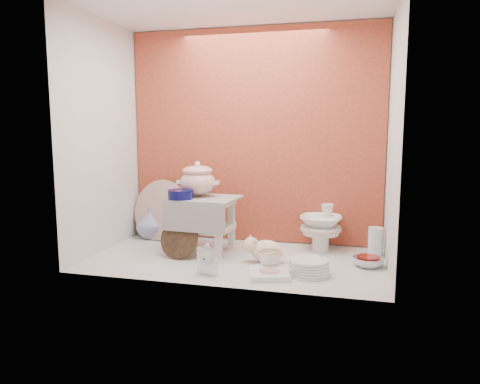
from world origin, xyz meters
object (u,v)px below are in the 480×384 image
at_px(floral_platter, 160,210).
at_px(crystal_bowl, 368,262).
at_px(soup_tureen, 198,179).
at_px(porcelain_tower, 321,227).
at_px(step_stool, 205,225).
at_px(plush_pig, 267,251).
at_px(gold_rim_teacup, 270,258).
at_px(dinner_plate_stack, 309,267).
at_px(mantel_clock, 208,259).
at_px(blue_white_vase, 151,223).

xyz_separation_m(floral_platter, crystal_bowl, (1.46, -0.32, -0.19)).
height_order(soup_tureen, porcelain_tower, soup_tureen).
height_order(step_stool, plush_pig, step_stool).
distance_m(soup_tureen, porcelain_tower, 0.87).
bearing_deg(floral_platter, gold_rim_teacup, -28.97).
bearing_deg(dinner_plate_stack, mantel_clock, -166.51).
bearing_deg(blue_white_vase, crystal_bowl, -11.98).
height_order(soup_tureen, dinner_plate_stack, soup_tureen).
height_order(step_stool, blue_white_vase, step_stool).
relative_size(step_stool, soup_tureen, 1.55).
bearing_deg(crystal_bowl, step_stool, 176.43).
height_order(mantel_clock, crystal_bowl, mantel_clock).
distance_m(blue_white_vase, dinner_plate_stack, 1.35).
relative_size(soup_tureen, plush_pig, 1.08).
bearing_deg(porcelain_tower, mantel_clock, -130.50).
distance_m(plush_pig, porcelain_tower, 0.48).
bearing_deg(soup_tureen, blue_white_vase, 153.52).
distance_m(step_stool, soup_tureen, 0.31).
xyz_separation_m(plush_pig, gold_rim_teacup, (0.04, -0.11, -0.01)).
xyz_separation_m(soup_tureen, blue_white_vase, (-0.45, 0.23, -0.37)).
height_order(soup_tureen, crystal_bowl, soup_tureen).
xyz_separation_m(plush_pig, porcelain_tower, (0.29, 0.37, 0.08)).
distance_m(gold_rim_teacup, crystal_bowl, 0.58).
relative_size(blue_white_vase, dinner_plate_stack, 0.96).
bearing_deg(plush_pig, dinner_plate_stack, -17.30).
distance_m(mantel_clock, crystal_bowl, 0.95).
height_order(step_stool, porcelain_tower, step_stool).
xyz_separation_m(floral_platter, blue_white_vase, (-0.09, 0.01, -0.10)).
distance_m(blue_white_vase, plush_pig, 1.04).
height_order(step_stool, gold_rim_teacup, step_stool).
bearing_deg(soup_tureen, dinner_plate_stack, -23.89).
height_order(mantel_clock, porcelain_tower, porcelain_tower).
xyz_separation_m(mantel_clock, dinner_plate_stack, (0.55, 0.13, -0.04)).
xyz_separation_m(step_stool, plush_pig, (0.44, -0.14, -0.11)).
relative_size(gold_rim_teacup, crystal_bowl, 0.68).
bearing_deg(crystal_bowl, soup_tureen, 174.66).
xyz_separation_m(plush_pig, dinner_plate_stack, (0.27, -0.16, -0.03)).
relative_size(blue_white_vase, crystal_bowl, 1.24).
bearing_deg(dinner_plate_stack, gold_rim_teacup, 167.25).
relative_size(soup_tureen, crystal_bowl, 1.50).
bearing_deg(gold_rim_teacup, floral_platter, 151.03).
bearing_deg(dinner_plate_stack, step_stool, 156.90).
bearing_deg(mantel_clock, gold_rim_teacup, 49.66).
xyz_separation_m(gold_rim_teacup, crystal_bowl, (0.55, 0.19, -0.03)).
bearing_deg(crystal_bowl, porcelain_tower, 135.52).
bearing_deg(blue_white_vase, porcelain_tower, -1.49).
bearing_deg(soup_tureen, plush_pig, -19.47).
xyz_separation_m(blue_white_vase, crystal_bowl, (1.55, -0.33, -0.08)).
bearing_deg(soup_tureen, floral_platter, 149.88).
xyz_separation_m(mantel_clock, plush_pig, (0.28, 0.29, -0.01)).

